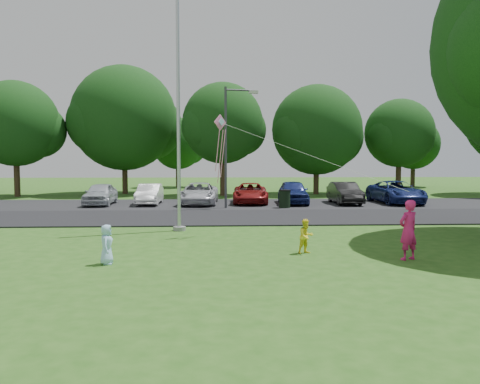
{
  "coord_description": "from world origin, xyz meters",
  "views": [
    {
      "loc": [
        -1.96,
        -13.5,
        2.83
      ],
      "look_at": [
        -1.13,
        4.0,
        1.6
      ],
      "focal_mm": 35.0,
      "sensor_mm": 36.0,
      "label": 1
    }
  ],
  "objects_px": {
    "street_lamp": "(230,136)",
    "child_yellow": "(306,236)",
    "child_blue": "(107,244)",
    "kite": "(224,136)",
    "flagpole": "(178,125)",
    "trash_can": "(285,199)",
    "woman": "(408,230)"
  },
  "relations": [
    {
      "from": "trash_can",
      "to": "child_blue",
      "type": "bearing_deg",
      "value": -116.09
    },
    {
      "from": "woman",
      "to": "child_yellow",
      "type": "relative_size",
      "value": 1.64
    },
    {
      "from": "street_lamp",
      "to": "trash_can",
      "type": "distance_m",
      "value": 4.75
    },
    {
      "from": "woman",
      "to": "child_yellow",
      "type": "distance_m",
      "value": 2.9
    },
    {
      "from": "child_yellow",
      "to": "woman",
      "type": "bearing_deg",
      "value": -47.98
    },
    {
      "from": "child_yellow",
      "to": "flagpole",
      "type": "bearing_deg",
      "value": 104.29
    },
    {
      "from": "child_yellow",
      "to": "kite",
      "type": "distance_m",
      "value": 5.17
    },
    {
      "from": "flagpole",
      "to": "trash_can",
      "type": "height_order",
      "value": "flagpole"
    },
    {
      "from": "woman",
      "to": "kite",
      "type": "height_order",
      "value": "kite"
    },
    {
      "from": "kite",
      "to": "street_lamp",
      "type": "bearing_deg",
      "value": 44.09
    },
    {
      "from": "woman",
      "to": "street_lamp",
      "type": "bearing_deg",
      "value": -95.48
    },
    {
      "from": "street_lamp",
      "to": "child_yellow",
      "type": "height_order",
      "value": "street_lamp"
    },
    {
      "from": "street_lamp",
      "to": "child_yellow",
      "type": "bearing_deg",
      "value": -90.72
    },
    {
      "from": "woman",
      "to": "child_blue",
      "type": "bearing_deg",
      "value": -22.83
    },
    {
      "from": "woman",
      "to": "kite",
      "type": "distance_m",
      "value": 7.27
    },
    {
      "from": "trash_can",
      "to": "child_yellow",
      "type": "height_order",
      "value": "trash_can"
    },
    {
      "from": "street_lamp",
      "to": "child_blue",
      "type": "relative_size",
      "value": 6.39
    },
    {
      "from": "woman",
      "to": "kite",
      "type": "relative_size",
      "value": 0.31
    },
    {
      "from": "trash_can",
      "to": "woman",
      "type": "xyz_separation_m",
      "value": [
        1.52,
        -13.74,
        0.3
      ]
    },
    {
      "from": "flagpole",
      "to": "woman",
      "type": "distance_m",
      "value": 9.55
    },
    {
      "from": "trash_can",
      "to": "kite",
      "type": "distance_m",
      "value": 10.54
    },
    {
      "from": "kite",
      "to": "flagpole",
      "type": "bearing_deg",
      "value": 98.54
    },
    {
      "from": "woman",
      "to": "child_blue",
      "type": "height_order",
      "value": "woman"
    },
    {
      "from": "flagpole",
      "to": "street_lamp",
      "type": "bearing_deg",
      "value": 74.37
    },
    {
      "from": "flagpole",
      "to": "woman",
      "type": "height_order",
      "value": "flagpole"
    },
    {
      "from": "child_blue",
      "to": "street_lamp",
      "type": "bearing_deg",
      "value": -18.21
    },
    {
      "from": "street_lamp",
      "to": "trash_can",
      "type": "relative_size",
      "value": 6.34
    },
    {
      "from": "flagpole",
      "to": "child_yellow",
      "type": "relative_size",
      "value": 9.64
    },
    {
      "from": "street_lamp",
      "to": "woman",
      "type": "height_order",
      "value": "street_lamp"
    },
    {
      "from": "street_lamp",
      "to": "child_yellow",
      "type": "distance_m",
      "value": 13.41
    },
    {
      "from": "child_blue",
      "to": "child_yellow",
      "type": "bearing_deg",
      "value": -81.38
    },
    {
      "from": "street_lamp",
      "to": "woman",
      "type": "bearing_deg",
      "value": -80.78
    }
  ]
}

